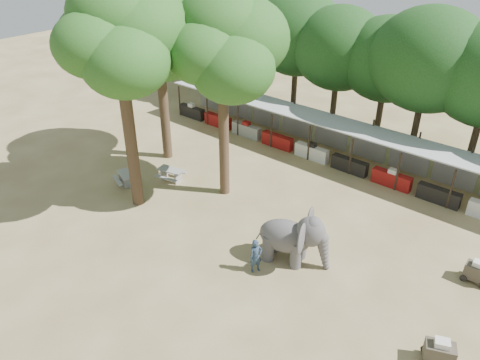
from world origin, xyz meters
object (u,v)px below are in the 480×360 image
Objects in this scene: yard_tree_center at (119,36)px; cart_front at (440,352)px; elephant at (294,237)px; yard_tree_back at (223,45)px; cart_back at (477,272)px; picnic_table_near at (126,177)px; picnic_table_far at (171,173)px; yard_tree_left at (158,31)px; handler at (256,256)px.

cart_front is at bearing -0.56° from yard_tree_center.
elephant is 7.54m from cart_front.
yard_tree_back reaches higher than cart_back.
picnic_table_near is 19.11m from cart_front.
picnic_table_far is at bearing 69.09° from picnic_table_near.
yard_tree_left is 6.52× the size of handler.
yard_tree_center is at bearing 156.59° from cart_front.
yard_tree_left is 21.19m from cart_back.
yard_tree_left is at bearing 142.69° from cart_front.
picnic_table_near is 0.99× the size of picnic_table_far.
yard_tree_center is 12.16m from handler.
yard_tree_back reaches higher than cart_front.
handler is (5.81, -4.47, -7.70)m from yard_tree_back.
yard_tree_back reaches higher than yard_tree_left.
yard_tree_back is 6.31× the size of picnic_table_far.
cart_front is at bearing 17.02° from picnic_table_near.
picnic_table_far is at bearing -172.52° from cart_back.
handler is (-0.87, -1.70, -0.49)m from elephant.
handler is 1.24× the size of cart_front.
elephant is 2.01× the size of picnic_table_near.
elephant is at bearing 22.28° from picnic_table_near.
yard_tree_center is 7.13× the size of handler.
cart_front reaches higher than picnic_table_near.
yard_tree_left is 14.95m from handler.
yard_tree_left is 0.92× the size of yard_tree_center.
picnic_table_near is 2.69m from picnic_table_far.
picnic_table_far is at bearing 153.97° from elephant.
picnic_table_near is at bearing 161.51° from yard_tree_center.
yard_tree_center is at bearing -95.38° from picnic_table_far.
elephant reaches higher than handler.
yard_tree_center is 1.06× the size of yard_tree_back.
handler is at bearing -3.03° from yard_tree_center.
yard_tree_center reaches higher than cart_front.
handler reaches higher than cart_back.
elephant is at bearing 7.30° from yard_tree_center.
elephant is 8.18m from cart_back.
elephant reaches higher than picnic_table_near.
yard_tree_center reaches higher than picnic_table_far.
cart_back is (7.95, 5.73, -0.31)m from handler.
yard_tree_left reaches higher than picnic_table_near.
yard_tree_center is 9.13m from picnic_table_far.
cart_back is at bearing -3.22° from picnic_table_far.
yard_tree_back is 16.68m from cart_front.
elephant is 2.63× the size of cart_front.
yard_tree_back is 10.15× the size of cart_back.
cart_back is (-0.28, 5.43, -0.02)m from cart_front.
yard_tree_center is 3.36× the size of elephant.
cart_front reaches higher than picnic_table_far.
picnic_table_far is (1.75, 2.05, 0.04)m from picnic_table_near.
cart_front is (8.23, 0.30, -0.29)m from handler.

